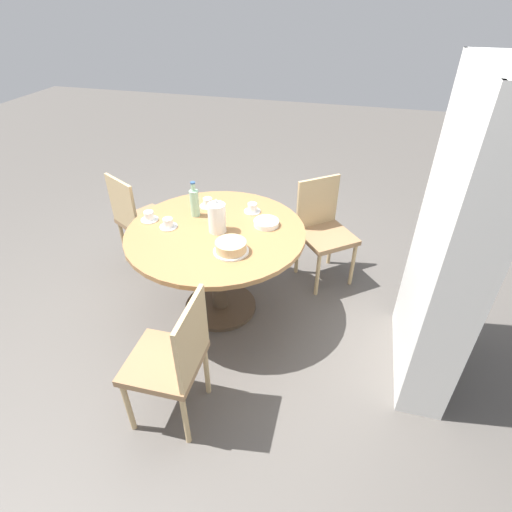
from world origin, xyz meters
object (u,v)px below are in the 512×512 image
(chair_c, at_px, (173,359))
(water_bottle, at_px, (195,202))
(bookshelf, at_px, (447,247))
(cake_main, at_px, (231,247))
(cup_c, at_px, (168,224))
(coffee_pot, at_px, (217,217))
(chair_a, at_px, (324,229))
(chair_b, at_px, (140,218))
(cup_d, at_px, (149,217))
(cup_b, at_px, (208,203))
(cup_a, at_px, (252,208))

(chair_c, height_order, water_bottle, water_bottle)
(water_bottle, bearing_deg, bookshelf, 78.17)
(chair_c, height_order, cake_main, chair_c)
(water_bottle, bearing_deg, cup_c, -29.85)
(chair_c, height_order, coffee_pot, coffee_pot)
(chair_a, distance_m, coffee_pot, 1.07)
(cake_main, bearing_deg, coffee_pot, -142.88)
(chair_b, bearing_deg, cup_d, 160.01)
(cake_main, bearing_deg, cup_d, -108.95)
(coffee_pot, xyz_separation_m, cup_b, (-0.34, -0.21, -0.09))
(cup_d, bearing_deg, cup_a, 114.63)
(chair_a, xyz_separation_m, cup_d, (0.67, -1.28, 0.29))
(bookshelf, relative_size, cup_b, 14.87)
(bookshelf, height_order, cup_b, bookshelf)
(chair_a, height_order, coffee_pot, coffee_pot)
(cake_main, distance_m, cup_d, 0.78)
(coffee_pot, bearing_deg, chair_a, 133.57)
(chair_a, height_order, cup_c, chair_a)
(cup_c, bearing_deg, bookshelf, 85.63)
(cup_c, bearing_deg, coffee_pot, 96.60)
(coffee_pot, xyz_separation_m, cake_main, (0.24, 0.18, -0.08))
(bookshelf, distance_m, cup_c, 1.89)
(bookshelf, relative_size, coffee_pot, 7.70)
(chair_c, height_order, cup_b, chair_c)
(coffee_pot, bearing_deg, chair_b, -115.38)
(chair_b, height_order, cake_main, chair_b)
(cup_d, bearing_deg, cup_b, 132.76)
(cake_main, bearing_deg, bookshelf, 92.18)
(chair_c, height_order, bookshelf, bookshelf)
(chair_a, xyz_separation_m, water_bottle, (0.51, -0.97, 0.38))
(cake_main, distance_m, cup_a, 0.59)
(cup_c, bearing_deg, cup_b, 156.58)
(water_bottle, xyz_separation_m, cake_main, (0.42, 0.43, -0.08))
(bookshelf, distance_m, cup_d, 2.08)
(chair_a, distance_m, cup_c, 1.35)
(chair_b, height_order, cup_d, chair_b)
(chair_c, distance_m, coffee_pot, 1.07)
(cake_main, bearing_deg, chair_c, -8.51)
(cake_main, height_order, cup_b, cake_main)
(chair_a, distance_m, chair_b, 1.66)
(chair_a, distance_m, cup_b, 1.03)
(bookshelf, relative_size, cup_d, 14.87)
(coffee_pot, bearing_deg, cup_a, 154.33)
(cup_b, bearing_deg, chair_a, 110.19)
(water_bottle, bearing_deg, cake_main, 45.56)
(coffee_pot, height_order, cake_main, coffee_pot)
(chair_c, bearing_deg, chair_b, -146.58)
(coffee_pot, relative_size, cup_d, 1.93)
(coffee_pot, bearing_deg, cup_b, -149.18)
(cup_a, xyz_separation_m, cup_d, (0.33, -0.73, 0.00))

